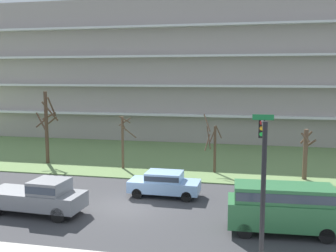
{
  "coord_description": "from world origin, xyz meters",
  "views": [
    {
      "loc": [
        7.07,
        -20.89,
        7.52
      ],
      "look_at": [
        1.33,
        6.0,
        3.99
      ],
      "focal_mm": 42.21,
      "sensor_mm": 36.0,
      "label": 1
    }
  ],
  "objects_px": {
    "tree_right": "(306,153)",
    "tree_left": "(123,140)",
    "van_green_center_right": "(283,205)",
    "tree_far_left": "(47,125)",
    "sedan_blue_near_left": "(164,183)",
    "pickup_gray_center_left": "(39,196)",
    "tree_center": "(213,145)",
    "traffic_signal_mast": "(263,161)"
  },
  "relations": [
    {
      "from": "tree_left",
      "to": "tree_center",
      "type": "height_order",
      "value": "tree_center"
    },
    {
      "from": "tree_left",
      "to": "tree_right",
      "type": "xyz_separation_m",
      "value": [
        13.85,
        -0.44,
        -0.4
      ]
    },
    {
      "from": "tree_right",
      "to": "tree_left",
      "type": "bearing_deg",
      "value": 178.19
    },
    {
      "from": "tree_left",
      "to": "van_green_center_right",
      "type": "xyz_separation_m",
      "value": [
        11.57,
        -10.8,
        -1.02
      ]
    },
    {
      "from": "tree_far_left",
      "to": "traffic_signal_mast",
      "type": "bearing_deg",
      "value": -38.94
    },
    {
      "from": "tree_left",
      "to": "tree_right",
      "type": "distance_m",
      "value": 13.86
    },
    {
      "from": "tree_center",
      "to": "sedan_blue_near_left",
      "type": "distance_m",
      "value": 7.08
    },
    {
      "from": "tree_center",
      "to": "tree_right",
      "type": "bearing_deg",
      "value": -5.6
    },
    {
      "from": "tree_center",
      "to": "tree_right",
      "type": "xyz_separation_m",
      "value": [
        6.67,
        -0.65,
        -0.18
      ]
    },
    {
      "from": "tree_far_left",
      "to": "van_green_center_right",
      "type": "xyz_separation_m",
      "value": [
        18.52,
        -11.33,
        -1.96
      ]
    },
    {
      "from": "tree_right",
      "to": "pickup_gray_center_left",
      "type": "height_order",
      "value": "tree_right"
    },
    {
      "from": "tree_center",
      "to": "sedan_blue_near_left",
      "type": "relative_size",
      "value": 1.04
    },
    {
      "from": "tree_right",
      "to": "traffic_signal_mast",
      "type": "height_order",
      "value": "traffic_signal_mast"
    },
    {
      "from": "pickup_gray_center_left",
      "to": "van_green_center_right",
      "type": "xyz_separation_m",
      "value": [
        12.78,
        0.01,
        0.38
      ]
    },
    {
      "from": "pickup_gray_center_left",
      "to": "traffic_signal_mast",
      "type": "relative_size",
      "value": 0.93
    },
    {
      "from": "sedan_blue_near_left",
      "to": "tree_center",
      "type": "bearing_deg",
      "value": -109.94
    },
    {
      "from": "tree_left",
      "to": "tree_right",
      "type": "relative_size",
      "value": 1.18
    },
    {
      "from": "tree_far_left",
      "to": "tree_left",
      "type": "relative_size",
      "value": 1.41
    },
    {
      "from": "sedan_blue_near_left",
      "to": "pickup_gray_center_left",
      "type": "xyz_separation_m",
      "value": [
        -5.98,
        -4.51,
        0.14
      ]
    },
    {
      "from": "tree_far_left",
      "to": "tree_left",
      "type": "xyz_separation_m",
      "value": [
        6.94,
        -0.52,
        -0.94
      ]
    },
    {
      "from": "tree_right",
      "to": "van_green_center_right",
      "type": "bearing_deg",
      "value": -102.37
    },
    {
      "from": "tree_right",
      "to": "traffic_signal_mast",
      "type": "relative_size",
      "value": 0.63
    },
    {
      "from": "tree_center",
      "to": "traffic_signal_mast",
      "type": "height_order",
      "value": "traffic_signal_mast"
    },
    {
      "from": "traffic_signal_mast",
      "to": "pickup_gray_center_left",
      "type": "bearing_deg",
      "value": 166.84
    },
    {
      "from": "tree_right",
      "to": "pickup_gray_center_left",
      "type": "bearing_deg",
      "value": -145.42
    },
    {
      "from": "tree_far_left",
      "to": "tree_center",
      "type": "distance_m",
      "value": 14.17
    },
    {
      "from": "tree_far_left",
      "to": "sedan_blue_near_left",
      "type": "bearing_deg",
      "value": -30.24
    },
    {
      "from": "pickup_gray_center_left",
      "to": "van_green_center_right",
      "type": "height_order",
      "value": "van_green_center_right"
    },
    {
      "from": "tree_center",
      "to": "sedan_blue_near_left",
      "type": "xyz_separation_m",
      "value": [
        -2.41,
        -6.52,
        -1.33
      ]
    },
    {
      "from": "tree_far_left",
      "to": "pickup_gray_center_left",
      "type": "relative_size",
      "value": 1.13
    },
    {
      "from": "tree_far_left",
      "to": "sedan_blue_near_left",
      "type": "distance_m",
      "value": 13.78
    },
    {
      "from": "tree_far_left",
      "to": "pickup_gray_center_left",
      "type": "height_order",
      "value": "tree_far_left"
    },
    {
      "from": "van_green_center_right",
      "to": "tree_center",
      "type": "bearing_deg",
      "value": 108.64
    },
    {
      "from": "tree_center",
      "to": "tree_right",
      "type": "relative_size",
      "value": 1.23
    },
    {
      "from": "tree_left",
      "to": "tree_center",
      "type": "xyz_separation_m",
      "value": [
        7.18,
        0.22,
        -0.21
      ]
    },
    {
      "from": "sedan_blue_near_left",
      "to": "tree_right",
      "type": "bearing_deg",
      "value": -146.76
    },
    {
      "from": "tree_center",
      "to": "pickup_gray_center_left",
      "type": "distance_m",
      "value": 13.91
    },
    {
      "from": "tree_far_left",
      "to": "traffic_signal_mast",
      "type": "xyz_separation_m",
      "value": [
        17.42,
        -14.07,
        0.71
      ]
    },
    {
      "from": "pickup_gray_center_left",
      "to": "van_green_center_right",
      "type": "distance_m",
      "value": 12.79
    },
    {
      "from": "traffic_signal_mast",
      "to": "tree_right",
      "type": "bearing_deg",
      "value": 75.56
    },
    {
      "from": "van_green_center_right",
      "to": "tree_far_left",
      "type": "bearing_deg",
      "value": 145.45
    },
    {
      "from": "pickup_gray_center_left",
      "to": "van_green_center_right",
      "type": "relative_size",
      "value": 1.04
    }
  ]
}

